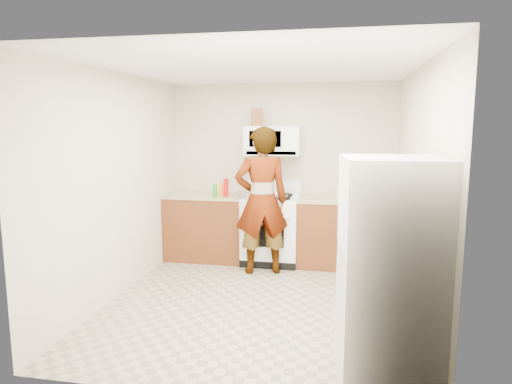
% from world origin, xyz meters
% --- Properties ---
extents(floor, '(3.60, 3.60, 0.00)m').
position_xyz_m(floor, '(0.00, 0.00, 0.00)').
color(floor, gray).
rests_on(floor, ground).
extents(back_wall, '(3.20, 0.02, 2.50)m').
position_xyz_m(back_wall, '(0.00, 1.79, 1.25)').
color(back_wall, beige).
rests_on(back_wall, floor).
extents(right_wall, '(0.02, 3.60, 2.50)m').
position_xyz_m(right_wall, '(1.59, 0.00, 1.25)').
color(right_wall, beige).
rests_on(right_wall, floor).
extents(cabinet_left, '(1.12, 0.62, 0.90)m').
position_xyz_m(cabinet_left, '(-1.04, 1.49, 0.45)').
color(cabinet_left, brown).
rests_on(cabinet_left, floor).
extents(counter_left, '(1.14, 0.64, 0.03)m').
position_xyz_m(counter_left, '(-1.04, 1.49, 0.92)').
color(counter_left, tan).
rests_on(counter_left, cabinet_left).
extents(cabinet_right, '(0.80, 0.62, 0.90)m').
position_xyz_m(cabinet_right, '(0.68, 1.49, 0.45)').
color(cabinet_right, brown).
rests_on(cabinet_right, floor).
extents(counter_right, '(0.82, 0.64, 0.03)m').
position_xyz_m(counter_right, '(0.68, 1.49, 0.92)').
color(counter_right, tan).
rests_on(counter_right, cabinet_right).
extents(gas_range, '(0.76, 0.65, 1.13)m').
position_xyz_m(gas_range, '(-0.10, 1.48, 0.49)').
color(gas_range, white).
rests_on(gas_range, floor).
extents(microwave, '(0.76, 0.38, 0.40)m').
position_xyz_m(microwave, '(-0.10, 1.61, 1.70)').
color(microwave, white).
rests_on(microwave, back_wall).
extents(person, '(0.80, 0.66, 1.90)m').
position_xyz_m(person, '(-0.15, 1.02, 0.95)').
color(person, tan).
rests_on(person, floor).
extents(fridge, '(0.77, 0.77, 1.70)m').
position_xyz_m(fridge, '(1.22, -1.33, 0.85)').
color(fridge, silver).
rests_on(fridge, floor).
extents(kettle, '(0.15, 0.15, 0.18)m').
position_xyz_m(kettle, '(0.85, 1.60, 1.02)').
color(kettle, silver).
rests_on(kettle, counter_right).
extents(jug, '(0.18, 0.18, 0.24)m').
position_xyz_m(jug, '(-0.32, 1.57, 2.02)').
color(jug, brown).
rests_on(jug, microwave).
extents(saucepan, '(0.26, 0.26, 0.11)m').
position_xyz_m(saucepan, '(-0.28, 1.64, 1.01)').
color(saucepan, silver).
rests_on(saucepan, gas_range).
extents(tray, '(0.28, 0.22, 0.05)m').
position_xyz_m(tray, '(0.00, 1.33, 0.96)').
color(tray, silver).
rests_on(tray, gas_range).
extents(bottle_spray, '(0.09, 0.09, 0.25)m').
position_xyz_m(bottle_spray, '(-0.72, 1.39, 1.06)').
color(bottle_spray, red).
rests_on(bottle_spray, counter_left).
extents(bottle_hot_sauce, '(0.07, 0.07, 0.18)m').
position_xyz_m(bottle_hot_sauce, '(-0.81, 1.42, 1.03)').
color(bottle_hot_sauce, orange).
rests_on(bottle_hot_sauce, counter_left).
extents(bottle_green_cap, '(0.07, 0.07, 0.19)m').
position_xyz_m(bottle_green_cap, '(-0.83, 1.22, 1.03)').
color(bottle_green_cap, '#1F8518').
rests_on(bottle_green_cap, counter_left).
extents(pot_lid, '(0.27, 0.27, 0.01)m').
position_xyz_m(pot_lid, '(-0.54, 1.39, 0.94)').
color(pot_lid, silver).
rests_on(pot_lid, counter_left).
extents(broom, '(0.20, 0.19, 1.17)m').
position_xyz_m(broom, '(1.53, 1.18, 0.59)').
color(broom, silver).
rests_on(broom, floor).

